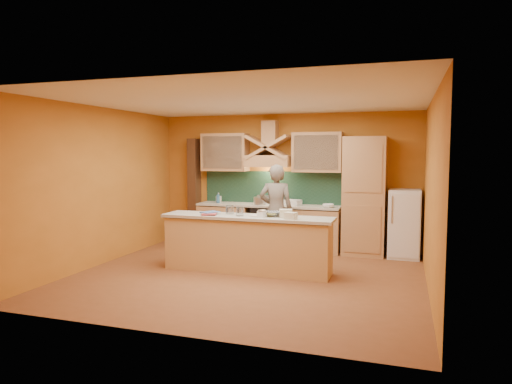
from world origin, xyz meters
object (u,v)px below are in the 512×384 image
(person, at_px, (276,211))
(mixing_bowl, at_px, (272,214))
(kitchen_scale, at_px, (262,214))
(stove, at_px, (268,227))
(fridge, at_px, (404,224))

(person, xyz_separation_m, mixing_bowl, (0.26, -1.17, 0.10))
(kitchen_scale, bearing_deg, mixing_bowl, 70.52)
(stove, height_order, fridge, fridge)
(kitchen_scale, relative_size, mixing_bowl, 0.38)
(kitchen_scale, bearing_deg, fridge, 61.61)
(stove, xyz_separation_m, mixing_bowl, (0.62, -1.83, 0.53))
(mixing_bowl, bearing_deg, fridge, 41.36)
(person, height_order, kitchen_scale, person)
(stove, distance_m, person, 0.87)
(fridge, distance_m, mixing_bowl, 2.80)
(fridge, relative_size, kitchen_scale, 10.76)
(stove, relative_size, person, 0.51)
(mixing_bowl, bearing_deg, person, 102.33)
(fridge, xyz_separation_m, mixing_bowl, (-2.08, -1.83, 0.33))
(person, height_order, mixing_bowl, person)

